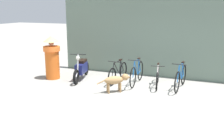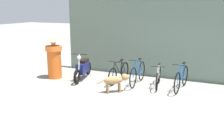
{
  "view_description": "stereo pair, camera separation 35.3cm",
  "coord_description": "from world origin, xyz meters",
  "px_view_note": "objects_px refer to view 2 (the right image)",
  "views": [
    {
      "loc": [
        2.17,
        -6.63,
        2.68
      ],
      "look_at": [
        -0.99,
        1.13,
        0.65
      ],
      "focal_mm": 42.0,
      "sensor_mm": 36.0,
      "label": 1
    },
    {
      "loc": [
        2.49,
        -6.49,
        2.68
      ],
      "look_at": [
        -0.99,
        1.13,
        0.65
      ],
      "focal_mm": 42.0,
      "sensor_mm": 36.0,
      "label": 2
    }
  ],
  "objects_px": {
    "person_in_robes": "(54,56)",
    "bicycle_1": "(138,73)",
    "bicycle_3": "(181,78)",
    "stray_dog": "(116,80)",
    "motorcycle": "(83,68)",
    "bicycle_2": "(158,77)",
    "bicycle_0": "(119,73)"
  },
  "relations": [
    {
      "from": "motorcycle",
      "to": "bicycle_2",
      "type": "bearing_deg",
      "value": 81.78
    },
    {
      "from": "bicycle_2",
      "to": "motorcycle",
      "type": "height_order",
      "value": "motorcycle"
    },
    {
      "from": "motorcycle",
      "to": "stray_dog",
      "type": "bearing_deg",
      "value": 49.51
    },
    {
      "from": "bicycle_0",
      "to": "motorcycle",
      "type": "xyz_separation_m",
      "value": [
        -1.4,
        -0.2,
        0.07
      ]
    },
    {
      "from": "bicycle_1",
      "to": "stray_dog",
      "type": "relative_size",
      "value": 1.95
    },
    {
      "from": "stray_dog",
      "to": "person_in_robes",
      "type": "height_order",
      "value": "person_in_robes"
    },
    {
      "from": "bicycle_1",
      "to": "bicycle_3",
      "type": "xyz_separation_m",
      "value": [
        1.52,
        0.01,
        -0.01
      ]
    },
    {
      "from": "stray_dog",
      "to": "person_in_robes",
      "type": "distance_m",
      "value": 2.95
    },
    {
      "from": "bicycle_0",
      "to": "motorcycle",
      "type": "bearing_deg",
      "value": -79.57
    },
    {
      "from": "person_in_robes",
      "to": "bicycle_3",
      "type": "bearing_deg",
      "value": 145.87
    },
    {
      "from": "bicycle_0",
      "to": "motorcycle",
      "type": "relative_size",
      "value": 0.89
    },
    {
      "from": "bicycle_3",
      "to": "stray_dog",
      "type": "relative_size",
      "value": 1.95
    },
    {
      "from": "person_in_robes",
      "to": "bicycle_1",
      "type": "bearing_deg",
      "value": 148.77
    },
    {
      "from": "bicycle_1",
      "to": "stray_dog",
      "type": "xyz_separation_m",
      "value": [
        -0.34,
        -1.16,
        0.02
      ]
    },
    {
      "from": "stray_dog",
      "to": "bicycle_0",
      "type": "bearing_deg",
      "value": 68.12
    },
    {
      "from": "motorcycle",
      "to": "bicycle_0",
      "type": "bearing_deg",
      "value": 85.41
    },
    {
      "from": "motorcycle",
      "to": "stray_dog",
      "type": "relative_size",
      "value": 2.1
    },
    {
      "from": "bicycle_0",
      "to": "bicycle_1",
      "type": "bearing_deg",
      "value": 94.41
    },
    {
      "from": "bicycle_0",
      "to": "motorcycle",
      "type": "height_order",
      "value": "motorcycle"
    },
    {
      "from": "bicycle_2",
      "to": "stray_dog",
      "type": "bearing_deg",
      "value": -53.14
    },
    {
      "from": "bicycle_1",
      "to": "person_in_robes",
      "type": "distance_m",
      "value": 3.26
    },
    {
      "from": "bicycle_3",
      "to": "stray_dog",
      "type": "bearing_deg",
      "value": -54.02
    },
    {
      "from": "person_in_robes",
      "to": "motorcycle",
      "type": "bearing_deg",
      "value": 155.1
    },
    {
      "from": "bicycle_2",
      "to": "bicycle_3",
      "type": "relative_size",
      "value": 0.9
    },
    {
      "from": "stray_dog",
      "to": "person_in_robes",
      "type": "bearing_deg",
      "value": 127.61
    },
    {
      "from": "bicycle_1",
      "to": "motorcycle",
      "type": "height_order",
      "value": "motorcycle"
    },
    {
      "from": "bicycle_1",
      "to": "bicycle_2",
      "type": "bearing_deg",
      "value": 87.91
    },
    {
      "from": "bicycle_0",
      "to": "bicycle_3",
      "type": "bearing_deg",
      "value": 93.25
    },
    {
      "from": "motorcycle",
      "to": "stray_dog",
      "type": "distance_m",
      "value": 2.0
    },
    {
      "from": "bicycle_2",
      "to": "motorcycle",
      "type": "xyz_separation_m",
      "value": [
        -2.85,
        -0.22,
        0.08
      ]
    },
    {
      "from": "person_in_robes",
      "to": "stray_dog",
      "type": "bearing_deg",
      "value": 126.87
    },
    {
      "from": "bicycle_2",
      "to": "person_in_robes",
      "type": "bearing_deg",
      "value": -92.38
    }
  ]
}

